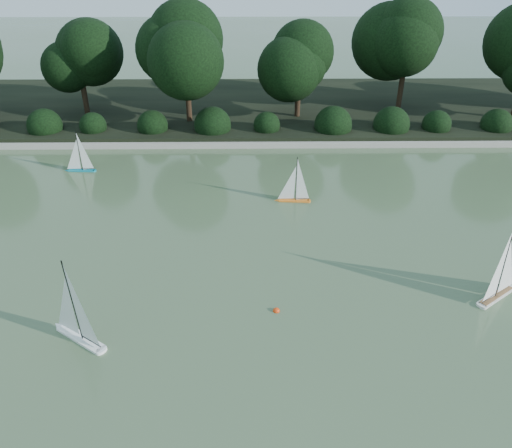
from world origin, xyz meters
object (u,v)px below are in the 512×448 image
object	(u,v)px
sailboat_orange	(291,194)
sailboat_teal	(78,164)
sailboat_white_b	(502,284)
sailboat_white_a	(74,325)
race_buoy	(276,311)

from	to	relation	value
sailboat_orange	sailboat_teal	xyz separation A→B (m)	(-6.31, 2.05, -0.00)
sailboat_orange	sailboat_white_b	bearing A→B (deg)	-46.93
sailboat_white_b	sailboat_teal	size ratio (longest dim) A/B	1.29
sailboat_white_a	sailboat_teal	distance (m)	7.56
sailboat_teal	race_buoy	size ratio (longest dim) A/B	10.07
sailboat_teal	race_buoy	world-z (taller)	sailboat_teal
sailboat_white_a	sailboat_orange	size ratio (longest dim) A/B	1.36
sailboat_white_a	sailboat_white_b	xyz separation A→B (m)	(8.04, 1.10, -0.02)
sailboat_teal	sailboat_orange	bearing A→B (deg)	-18.02
sailboat_orange	sailboat_white_a	bearing A→B (deg)	-128.87
sailboat_white_b	race_buoy	size ratio (longest dim) A/B	13.01
sailboat_white_a	sailboat_orange	world-z (taller)	sailboat_white_a
sailboat_white_a	race_buoy	world-z (taller)	sailboat_white_a
sailboat_orange	sailboat_teal	size ratio (longest dim) A/B	1.01
sailboat_white_b	sailboat_teal	distance (m)	11.87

